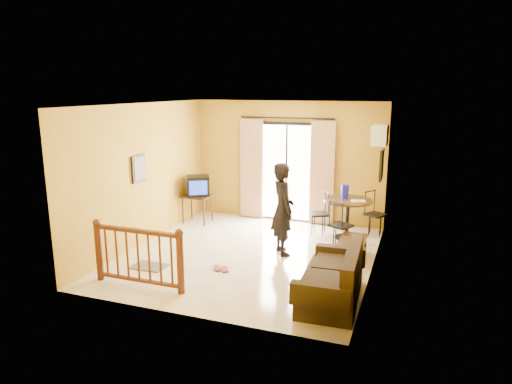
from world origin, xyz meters
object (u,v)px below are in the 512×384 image
(sofa, at_px, (335,281))
(standing_person, at_px, (283,209))
(television, at_px, (198,186))
(coffee_table, at_px, (352,245))
(dining_table, at_px, (348,207))

(sofa, relative_size, standing_person, 1.01)
(television, relative_size, standing_person, 0.38)
(television, relative_size, coffee_table, 0.79)
(dining_table, xyz_separation_m, coffee_table, (0.28, -1.13, -0.42))
(dining_table, distance_m, coffee_table, 1.23)
(standing_person, bearing_deg, coffee_table, -117.00)
(television, bearing_deg, sofa, -66.27)
(coffee_table, height_order, sofa, sofa)
(sofa, bearing_deg, coffee_table, 87.43)
(dining_table, xyz_separation_m, sofa, (0.28, -2.95, -0.36))
(dining_table, relative_size, standing_person, 0.58)
(dining_table, height_order, coffee_table, dining_table)
(sofa, distance_m, standing_person, 2.16)
(dining_table, distance_m, sofa, 2.98)
(coffee_table, bearing_deg, dining_table, 103.97)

